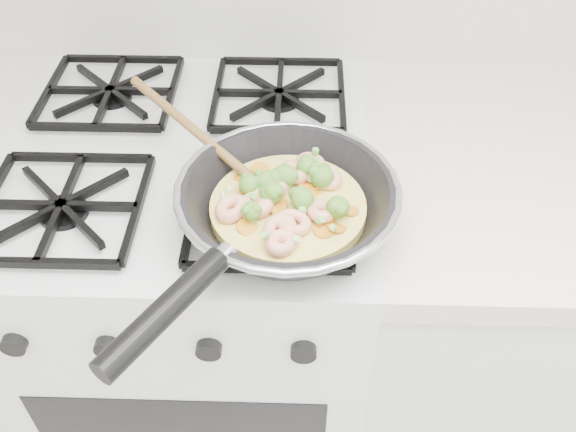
{
  "coord_description": "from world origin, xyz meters",
  "views": [
    {
      "loc": [
        0.19,
        0.91,
        1.53
      ],
      "look_at": [
        0.17,
        1.53,
        0.93
      ],
      "focal_mm": 39.01,
      "sensor_mm": 36.0,
      "label": 1
    }
  ],
  "objects": [
    {
      "name": "stove",
      "position": [
        0.0,
        1.7,
        0.46
      ],
      "size": [
        0.6,
        0.6,
        0.92
      ],
      "color": "white",
      "rests_on": "ground"
    },
    {
      "name": "skillet",
      "position": [
        0.17,
        1.52,
        0.96
      ],
      "size": [
        0.4,
        0.5,
        0.1
      ],
      "rotation": [
        0.0,
        0.0,
        -0.34
      ],
      "color": "black",
      "rests_on": "stove"
    }
  ]
}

